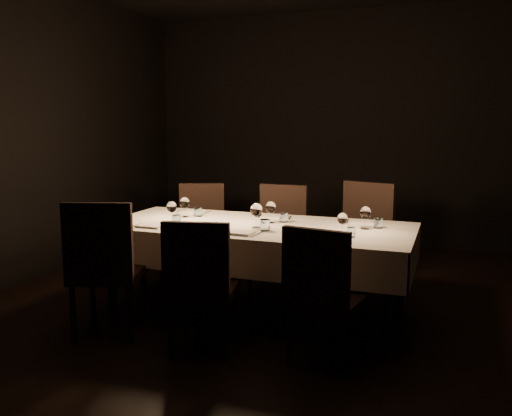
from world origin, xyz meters
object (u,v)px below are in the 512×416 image
(dining_table, at_px, (256,234))
(chair_far_right, at_px, (361,236))
(chair_near_center, at_px, (200,280))
(chair_far_center, at_px, (279,232))
(chair_near_left, at_px, (105,264))
(chair_far_left, at_px, (201,227))
(chair_near_right, at_px, (322,290))

(dining_table, xyz_separation_m, chair_far_right, (0.73, 0.79, -0.12))
(chair_near_center, distance_m, chair_far_center, 1.67)
(dining_table, distance_m, chair_far_center, 0.83)
(chair_near_left, xyz_separation_m, chair_far_right, (1.61, 1.62, 0.00))
(chair_near_left, bearing_deg, chair_near_center, 161.06)
(chair_far_center, bearing_deg, chair_far_left, 178.03)
(chair_near_center, bearing_deg, dining_table, -108.75)
(chair_near_left, height_order, chair_far_right, chair_far_right)
(dining_table, bearing_deg, chair_far_center, 94.06)
(chair_near_left, distance_m, chair_near_center, 0.78)
(dining_table, relative_size, chair_near_center, 2.66)
(chair_far_center, bearing_deg, chair_near_left, -116.14)
(chair_far_center, bearing_deg, chair_far_right, -1.92)
(chair_far_center, xyz_separation_m, chair_far_right, (0.79, -0.03, 0.03))
(chair_near_left, height_order, chair_far_center, chair_near_left)
(dining_table, bearing_deg, chair_near_left, -136.39)
(chair_near_center, xyz_separation_m, chair_near_right, (0.83, 0.09, -0.00))
(chair_near_center, bearing_deg, chair_near_left, -13.63)
(chair_near_left, xyz_separation_m, chair_near_center, (0.78, -0.02, -0.04))
(chair_near_right, bearing_deg, chair_far_right, -79.88)
(chair_near_right, xyz_separation_m, chair_far_right, (-0.00, 1.55, 0.05))
(chair_far_left, height_order, chair_far_right, chair_far_right)
(dining_table, relative_size, chair_near_right, 2.68)
(chair_far_left, height_order, chair_far_center, chair_far_center)
(chair_near_left, distance_m, chair_far_center, 1.84)
(dining_table, bearing_deg, chair_near_center, -96.35)
(chair_near_left, bearing_deg, chair_far_center, -134.10)
(chair_near_right, bearing_deg, chair_far_left, -34.41)
(chair_near_center, height_order, chair_far_center, chair_far_center)
(dining_table, bearing_deg, chair_far_left, 136.95)
(dining_table, bearing_deg, chair_near_right, -46.21)
(chair_near_center, relative_size, chair_far_center, 0.96)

